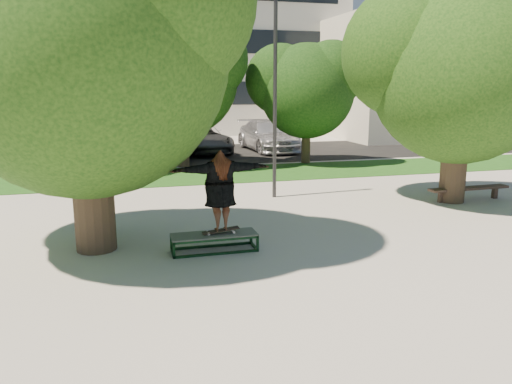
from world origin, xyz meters
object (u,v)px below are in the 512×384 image
object	(u,v)px
car_grey	(202,139)
tree_left	(78,34)
car_silver_b	(268,136)
bench	(469,189)
car_dark	(173,143)
car_silver_a	(63,145)
grind_box	(214,242)
lamppost	(275,96)
bystander	(99,197)
tree_right	(458,63)

from	to	relation	value
car_grey	tree_left	bearing A→B (deg)	-113.60
tree_left	car_silver_b	bearing A→B (deg)	61.24
bench	car_dark	world-z (taller)	car_dark
car_silver_a	car_grey	world-z (taller)	car_silver_a
grind_box	bench	size ratio (longest dim) A/B	0.66
grind_box	car_grey	xyz separation A→B (m)	(2.31, 16.25, 0.53)
bench	car_silver_a	size ratio (longest dim) A/B	0.58
lamppost	bench	distance (m)	6.58
grind_box	car_grey	bearing A→B (deg)	81.91
tree_left	lamppost	world-z (taller)	tree_left
lamppost	car_grey	distance (m)	11.76
grind_box	car_dark	xyz separation A→B (m)	(0.65, 14.89, 0.53)
bench	car_silver_a	bearing A→B (deg)	135.73
car_dark	car_grey	bearing A→B (deg)	49.65
bystander	bench	bearing A→B (deg)	-27.55
tree_right	car_dark	world-z (taller)	tree_right
tree_left	bystander	world-z (taller)	tree_left
tree_left	grind_box	bearing A→B (deg)	-18.66
lamppost	grind_box	size ratio (longest dim) A/B	3.39
bench	car_silver_a	distance (m)	17.28
bystander	car_silver_a	world-z (taller)	bystander
bench	car_dark	bearing A→B (deg)	120.55
tree_left	tree_right	size ratio (longest dim) A/B	1.09
bench	car_dark	distance (m)	14.40
lamppost	car_dark	xyz separation A→B (m)	(-2.14, 10.14, -2.43)
car_dark	car_grey	distance (m)	2.15
car_grey	grind_box	bearing A→B (deg)	-104.35
car_dark	bench	bearing A→B (deg)	-47.18
bench	car_silver_b	xyz separation A→B (m)	(-2.45, 13.50, 0.46)
lamppost	bystander	distance (m)	6.23
tree_left	car_dark	bearing A→B (deg)	77.34
car_dark	grind_box	bearing A→B (deg)	-82.23
car_grey	lamppost	bearing A→B (deg)	-93.87
bench	car_grey	world-z (taller)	car_grey
bystander	lamppost	bearing A→B (deg)	-3.97
bystander	car_grey	bearing A→B (deg)	40.84
car_dark	car_silver_b	distance (m)	5.47
lamppost	bench	bearing A→B (deg)	-19.63
lamppost	bystander	xyz separation A→B (m)	(-5.16, -2.61, -2.30)
car_dark	car_silver_b	bearing A→B (deg)	24.68
tree_right	car_silver_a	bearing A→B (deg)	136.35
tree_right	bystander	size ratio (longest dim) A/B	3.82
car_dark	car_grey	xyz separation A→B (m)	(1.66, 1.36, 0.00)
grind_box	bench	xyz separation A→B (m)	(8.40, 2.75, 0.16)
bench	car_grey	xyz separation A→B (m)	(-6.09, 13.50, 0.37)
car_silver_a	tree_left	bearing A→B (deg)	-70.11
lamppost	car_silver_b	distance (m)	12.16
tree_left	tree_right	world-z (taller)	tree_left
bench	car_dark	xyz separation A→B (m)	(-7.75, 12.14, 0.37)
lamppost	car_grey	size ratio (longest dim) A/B	1.18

